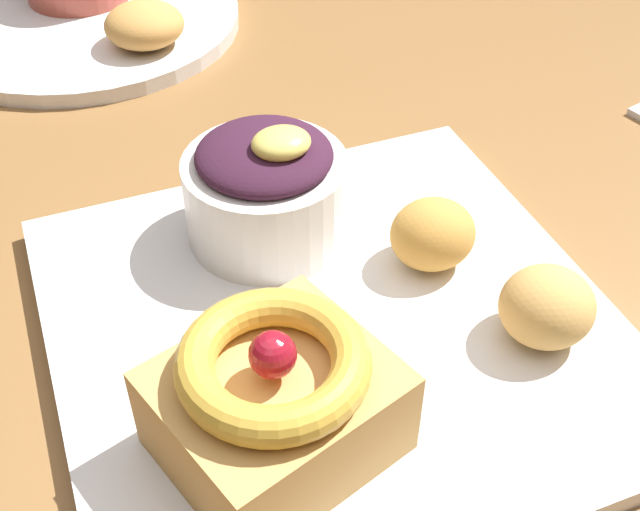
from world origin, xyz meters
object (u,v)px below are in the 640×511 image
object	(u,v)px
cake_slice	(275,400)
back_plate	(83,21)
fritter_front	(547,307)
berry_ramekin	(269,193)
fritter_middle	(433,234)
back_pastry	(145,25)
front_plate	(334,328)

from	to	relation	value
cake_slice	back_plate	size ratio (longest dim) A/B	0.44
fritter_front	back_plate	xyz separation A→B (m)	(-0.16, 0.45, -0.03)
berry_ramekin	back_plate	xyz separation A→B (m)	(-0.05, 0.33, -0.04)
cake_slice	fritter_middle	size ratio (longest dim) A/B	2.42
fritter_front	back_plate	size ratio (longest dim) A/B	0.18
fritter_front	fritter_middle	distance (m)	0.07
back_plate	fritter_front	bearing A→B (deg)	-70.85
cake_slice	back_plate	distance (m)	0.47
cake_slice	berry_ramekin	xyz separation A→B (m)	(0.04, 0.14, 0.00)
cake_slice	fritter_front	distance (m)	0.15
cake_slice	back_plate	bearing A→B (deg)	91.35
berry_ramekin	back_pastry	distance (m)	0.26
cake_slice	back_pastry	size ratio (longest dim) A/B	1.86
back_plate	berry_ramekin	bearing A→B (deg)	-80.66
fritter_middle	back_pastry	bearing A→B (deg)	106.29
front_plate	fritter_front	size ratio (longest dim) A/B	5.90
front_plate	back_pastry	size ratio (longest dim) A/B	4.58
berry_ramekin	back_pastry	bearing A→B (deg)	93.27
fritter_front	cake_slice	bearing A→B (deg)	-174.31
berry_ramekin	fritter_front	world-z (taller)	berry_ramekin
front_plate	berry_ramekin	distance (m)	0.08
cake_slice	back_plate	xyz separation A→B (m)	(-0.01, 0.46, -0.04)
back_plate	cake_slice	bearing A→B (deg)	-88.65
fritter_middle	back_pastry	size ratio (longest dim) A/B	0.77
berry_ramekin	fritter_middle	bearing A→B (deg)	-34.07
cake_slice	fritter_front	xyz separation A→B (m)	(0.14, 0.01, -0.01)
berry_ramekin	fritter_middle	world-z (taller)	berry_ramekin
fritter_middle	cake_slice	bearing A→B (deg)	-144.57
cake_slice	berry_ramekin	world-z (taller)	berry_ramekin
front_plate	cake_slice	xyz separation A→B (m)	(-0.05, -0.06, 0.04)
fritter_middle	back_plate	xyz separation A→B (m)	(-0.13, 0.38, -0.03)
cake_slice	back_pastry	bearing A→B (deg)	85.86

